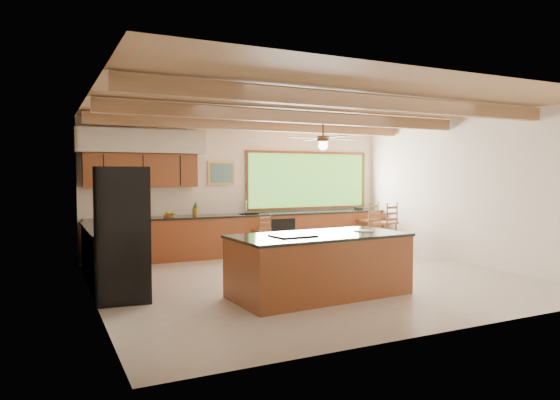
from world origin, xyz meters
name	(u,v)px	position (x,y,z in m)	size (l,w,h in m)	color
ground	(313,278)	(0.00, 0.00, 0.00)	(7.20, 7.20, 0.00)	#BFB49E
room_shell	(287,153)	(-0.17, 0.65, 2.21)	(7.27, 6.54, 3.02)	silver
counter_run	(221,238)	(-0.82, 2.52, 0.46)	(7.12, 3.10, 1.24)	brown
island	(319,265)	(-0.51, -1.11, 0.47)	(2.73, 1.40, 0.95)	brown
refrigerator	(122,234)	(-3.22, -0.13, 0.96)	(0.82, 0.80, 1.93)	black
bar_stool_a	(262,231)	(0.10, 2.40, 0.57)	(0.39, 0.39, 0.96)	brown
bar_stool_b	(372,229)	(2.40, 1.56, 0.59)	(0.36, 0.36, 1.00)	brown
bar_stool_c	(387,224)	(2.81, 1.54, 0.70)	(0.50, 0.50, 1.19)	brown
bar_stool_d	(369,221)	(2.93, 2.39, 0.69)	(0.51, 0.51, 1.16)	brown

